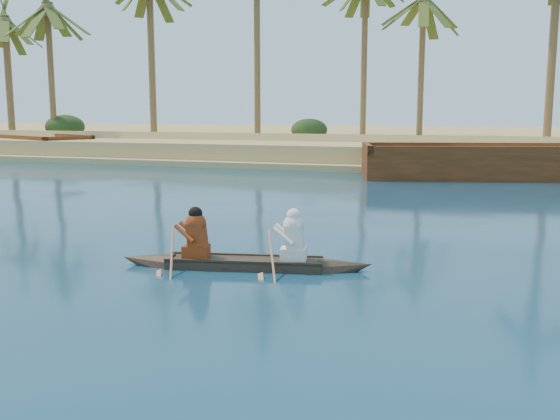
% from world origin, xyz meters
% --- Properties ---
extents(sandy_embankment, '(150.00, 51.00, 1.50)m').
position_xyz_m(sandy_embankment, '(0.00, 46.89, 0.53)').
color(sandy_embankment, tan).
rests_on(sandy_embankment, ground).
extents(palm_grove, '(110.00, 14.00, 16.00)m').
position_xyz_m(palm_grove, '(0.00, 35.00, 8.00)').
color(palm_grove, '#374B1A').
rests_on(palm_grove, ground).
extents(shrub_cluster, '(100.00, 6.00, 2.40)m').
position_xyz_m(shrub_cluster, '(0.00, 31.50, 1.20)').
color(shrub_cluster, '#1F3011').
rests_on(shrub_cluster, ground).
extents(canoe, '(5.23, 1.74, 1.43)m').
position_xyz_m(canoe, '(-5.92, 1.99, 0.28)').
color(canoe, '#3C2E20').
rests_on(canoe, ground).
extents(barge_left, '(11.48, 7.67, 1.82)m').
position_xyz_m(barge_left, '(-32.57, 27.00, 0.64)').
color(barge_left, brown).
rests_on(barge_left, ground).
extents(barge_mid, '(11.85, 6.61, 1.88)m').
position_xyz_m(barge_mid, '(-1.75, 22.00, 0.66)').
color(barge_mid, brown).
rests_on(barge_mid, ground).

